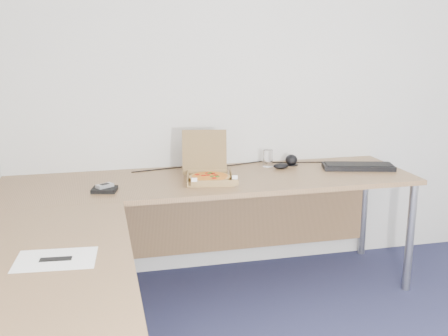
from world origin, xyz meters
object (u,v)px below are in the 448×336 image
object	(u,v)px
desk	(168,208)
wallet	(104,190)
pizza_box	(209,175)
drinking_glass	(268,158)
keyboard	(358,167)

from	to	relation	value
desk	wallet	world-z (taller)	wallet
pizza_box	drinking_glass	size ratio (longest dim) A/B	2.87
wallet	drinking_glass	bearing A→B (deg)	30.95
desk	wallet	distance (m)	0.43
pizza_box	keyboard	bearing A→B (deg)	13.30
drinking_glass	keyboard	size ratio (longest dim) A/B	0.25
desk	wallet	xyz separation A→B (m)	(-0.32, 0.28, 0.04)
desk	drinking_glass	bearing A→B (deg)	40.11
drinking_glass	keyboard	distance (m)	0.59
desk	wallet	bearing A→B (deg)	137.89
desk	keyboard	bearing A→B (deg)	18.47
desk	pizza_box	distance (m)	0.49
desk	keyboard	size ratio (longest dim) A/B	5.52
pizza_box	keyboard	xyz separation A→B (m)	(1.00, 0.05, -0.02)
wallet	desk	bearing A→B (deg)	-29.22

